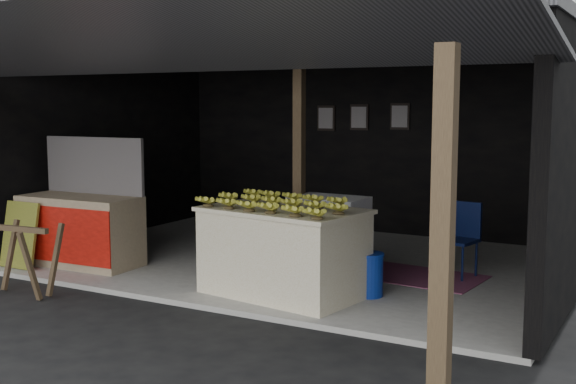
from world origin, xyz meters
The scene contains 13 objects.
ground centered at (0.00, 0.00, 0.00)m, with size 80.00×80.00×0.00m, color black.
concrete_slab centered at (0.00, 2.50, 0.03)m, with size 7.00×5.00×0.06m, color gray.
shophouse centered at (0.00, 2.82, 2.10)m, with size 7.40×7.29×3.02m.
banana_table centered at (0.71, 0.78, 0.54)m, with size 1.87×1.31×0.96m.
banana_pile centered at (0.71, 0.78, 1.12)m, with size 1.61×0.97×0.19m, color gold, non-canonical shape.
white_crate centered at (0.77, 1.79, 0.55)m, with size 0.90×0.63×0.98m.
neighbor_stall centered at (-2.34, 0.80, 0.56)m, with size 1.63×0.79×1.65m.
green_signboard centered at (-2.88, 0.27, 0.49)m, with size 0.57×0.04×0.85m, color black.
sawhorse centered at (-1.94, -0.54, 0.51)m, with size 0.81×0.76×0.80m.
water_barrel centered at (1.56, 1.18, 0.28)m, with size 0.31×0.31×0.45m, color navy.
plastic_chair centered at (2.16, 2.59, 0.59)m, with size 0.51×0.51×0.91m.
magenta_rug centered at (1.74, 2.29, 0.07)m, with size 1.50×1.00×0.01m, color maroon.
picture_frames centered at (-0.17, 4.89, 1.93)m, with size 1.62×0.04×0.46m.
Camera 1 is at (4.54, -5.98, 2.16)m, focal length 45.00 mm.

